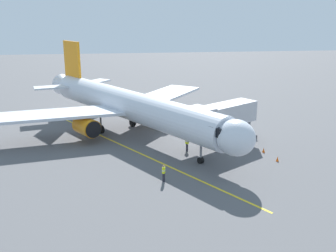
{
  "coord_description": "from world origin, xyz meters",
  "views": [
    {
      "loc": [
        1.3,
        49.79,
        15.7
      ],
      "look_at": [
        -4.54,
        6.81,
        3.0
      ],
      "focal_mm": 41.38,
      "sensor_mm": 36.0,
      "label": 1
    }
  ],
  "objects_px": {
    "ground_crew_wing_walker": "(197,130)",
    "safety_cone_nose_right": "(264,150)",
    "safety_cone_nose_left": "(277,159)",
    "airplane": "(128,105)",
    "ground_crew_marshaller": "(164,173)",
    "jet_bridge": "(219,117)",
    "ground_crew_loader": "(187,144)"
  },
  "relations": [
    {
      "from": "airplane",
      "to": "jet_bridge",
      "type": "bearing_deg",
      "value": 147.76
    },
    {
      "from": "ground_crew_wing_walker",
      "to": "safety_cone_nose_left",
      "type": "bearing_deg",
      "value": 125.57
    },
    {
      "from": "ground_crew_loader",
      "to": "safety_cone_nose_left",
      "type": "relative_size",
      "value": 3.11
    },
    {
      "from": "airplane",
      "to": "ground_crew_wing_walker",
      "type": "height_order",
      "value": "airplane"
    },
    {
      "from": "ground_crew_wing_walker",
      "to": "ground_crew_loader",
      "type": "height_order",
      "value": "same"
    },
    {
      "from": "safety_cone_nose_left",
      "to": "airplane",
      "type": "bearing_deg",
      "value": -37.45
    },
    {
      "from": "ground_crew_wing_walker",
      "to": "ground_crew_loader",
      "type": "relative_size",
      "value": 1.0
    },
    {
      "from": "jet_bridge",
      "to": "ground_crew_marshaller",
      "type": "height_order",
      "value": "jet_bridge"
    },
    {
      "from": "ground_crew_wing_walker",
      "to": "jet_bridge",
      "type": "bearing_deg",
      "value": 111.32
    },
    {
      "from": "jet_bridge",
      "to": "ground_crew_wing_walker",
      "type": "bearing_deg",
      "value": -68.68
    },
    {
      "from": "jet_bridge",
      "to": "ground_crew_loader",
      "type": "distance_m",
      "value": 4.95
    },
    {
      "from": "airplane",
      "to": "safety_cone_nose_right",
      "type": "height_order",
      "value": "airplane"
    },
    {
      "from": "jet_bridge",
      "to": "safety_cone_nose_right",
      "type": "relative_size",
      "value": 19.35
    },
    {
      "from": "airplane",
      "to": "ground_crew_marshaller",
      "type": "bearing_deg",
      "value": 100.11
    },
    {
      "from": "airplane",
      "to": "ground_crew_marshaller",
      "type": "relative_size",
      "value": 20.97
    },
    {
      "from": "jet_bridge",
      "to": "ground_crew_wing_walker",
      "type": "relative_size",
      "value": 6.23
    },
    {
      "from": "ground_crew_wing_walker",
      "to": "safety_cone_nose_right",
      "type": "xyz_separation_m",
      "value": [
        -6.53,
        6.83,
        -0.61
      ]
    },
    {
      "from": "airplane",
      "to": "safety_cone_nose_right",
      "type": "bearing_deg",
      "value": 149.11
    },
    {
      "from": "airplane",
      "to": "safety_cone_nose_left",
      "type": "height_order",
      "value": "airplane"
    },
    {
      "from": "ground_crew_marshaller",
      "to": "safety_cone_nose_right",
      "type": "bearing_deg",
      "value": -152.57
    },
    {
      "from": "jet_bridge",
      "to": "ground_crew_loader",
      "type": "height_order",
      "value": "jet_bridge"
    },
    {
      "from": "ground_crew_marshaller",
      "to": "safety_cone_nose_left",
      "type": "bearing_deg",
      "value": -164.55
    },
    {
      "from": "jet_bridge",
      "to": "safety_cone_nose_right",
      "type": "height_order",
      "value": "jet_bridge"
    },
    {
      "from": "ground_crew_marshaller",
      "to": "safety_cone_nose_right",
      "type": "distance_m",
      "value": 14.23
    },
    {
      "from": "airplane",
      "to": "safety_cone_nose_right",
      "type": "distance_m",
      "value": 18.36
    },
    {
      "from": "airplane",
      "to": "ground_crew_wing_walker",
      "type": "bearing_deg",
      "value": 164.92
    },
    {
      "from": "jet_bridge",
      "to": "ground_crew_wing_walker",
      "type": "distance_m",
      "value": 5.41
    },
    {
      "from": "ground_crew_loader",
      "to": "jet_bridge",
      "type": "bearing_deg",
      "value": -168.11
    },
    {
      "from": "safety_cone_nose_right",
      "to": "safety_cone_nose_left",
      "type": "bearing_deg",
      "value": 98.8
    },
    {
      "from": "safety_cone_nose_left",
      "to": "safety_cone_nose_right",
      "type": "xyz_separation_m",
      "value": [
        0.45,
        -2.94,
        0.0
      ]
    },
    {
      "from": "safety_cone_nose_left",
      "to": "ground_crew_marshaller",
      "type": "bearing_deg",
      "value": 15.45
    },
    {
      "from": "safety_cone_nose_left",
      "to": "safety_cone_nose_right",
      "type": "distance_m",
      "value": 2.97
    }
  ]
}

